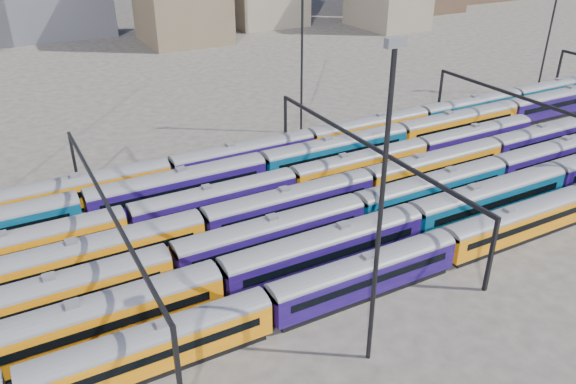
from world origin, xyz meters
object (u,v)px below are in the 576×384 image
rake_0 (365,272)px  rake_2 (358,208)px  rake_1 (325,246)px  mast_2 (381,207)px

rake_0 → rake_2: rake_2 is taller
rake_1 → mast_2: mast_2 is taller
rake_0 → mast_2: mast_2 is taller
rake_0 → rake_2: (6.20, 10.00, 0.18)m
rake_0 → rake_1: bearing=103.8°
rake_0 → mast_2: size_ratio=5.44×
rake_0 → mast_2: bearing=-122.5°
rake_2 → rake_0: bearing=-121.8°
rake_0 → rake_1: 5.16m
rake_0 → rake_2: size_ratio=1.09×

